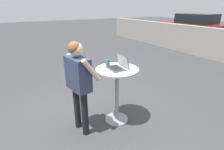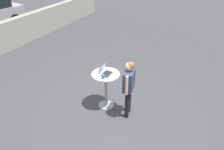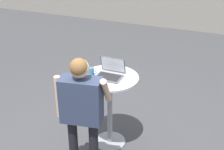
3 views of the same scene
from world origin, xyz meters
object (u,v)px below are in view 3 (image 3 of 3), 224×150
Objects in this scene: coffee_mug at (91,72)px; standing_person at (81,105)px; cafe_table at (110,99)px; laptop at (110,73)px.

standing_person reaches higher than coffee_mug.
coffee_mug is 0.66m from standing_person.
coffee_mug reaches higher than cafe_table.
standing_person is at bearing -74.36° from coffee_mug.
cafe_table is 0.74m from standing_person.
coffee_mug is at bearing -162.42° from laptop.
standing_person is at bearing -94.79° from laptop.
standing_person is (-0.06, -0.70, -0.10)m from laptop.
cafe_table is 9.05× the size of coffee_mug.
cafe_table is at bearing 85.13° from standing_person.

